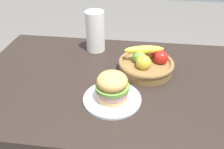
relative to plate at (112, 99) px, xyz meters
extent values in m
cube|color=#2D231E|center=(-0.03, 0.16, -0.03)|extent=(1.40, 0.90, 0.04)
cylinder|color=#2D231E|center=(-0.65, 0.53, -0.40)|extent=(0.07, 0.07, 0.71)
cylinder|color=#2D231E|center=(0.59, 0.53, -0.40)|extent=(0.07, 0.07, 0.71)
cylinder|color=white|center=(0.00, 0.00, 0.00)|extent=(0.26, 0.26, 0.01)
cylinder|color=#E5BC75|center=(0.00, 0.00, 0.02)|extent=(0.14, 0.14, 0.03)
cylinder|color=pink|center=(0.00, 0.00, 0.05)|extent=(0.14, 0.14, 0.02)
cylinder|color=olive|center=(0.00, 0.00, 0.07)|extent=(0.15, 0.15, 0.02)
ellipsoid|color=#EAAD5D|center=(0.00, 0.00, 0.10)|extent=(0.13, 0.13, 0.08)
cylinder|color=olive|center=(0.14, 0.26, 0.02)|extent=(0.28, 0.28, 0.05)
torus|color=olive|center=(0.14, 0.26, 0.04)|extent=(0.29, 0.29, 0.02)
sphere|color=red|center=(0.22, 0.27, 0.07)|extent=(0.07, 0.07, 0.07)
sphere|color=#D16066|center=(0.16, 0.33, 0.07)|extent=(0.07, 0.07, 0.07)
sphere|color=#6BAD38|center=(0.11, 0.27, 0.07)|extent=(0.07, 0.07, 0.07)
sphere|color=gold|center=(0.13, 0.21, 0.07)|extent=(0.08, 0.08, 0.08)
ellipsoid|color=yellow|center=(0.13, 0.29, 0.10)|extent=(0.21, 0.09, 0.05)
cylinder|color=white|center=(-0.16, 0.46, 0.11)|extent=(0.11, 0.11, 0.24)
camera|label=1|loc=(0.11, -0.81, 0.68)|focal=37.99mm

